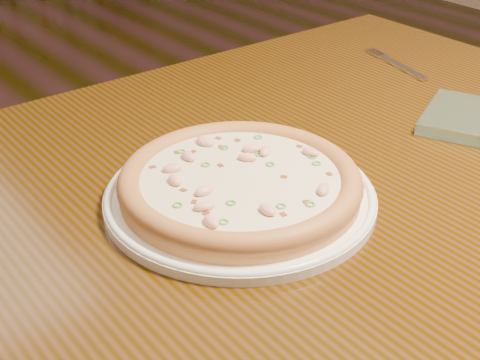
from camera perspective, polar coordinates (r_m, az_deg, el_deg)
hero_table at (r=0.97m, az=3.80°, el=-3.21°), size 1.20×0.80×0.75m
plate at (r=0.82m, az=0.00°, el=-1.29°), size 0.33×0.33×0.02m
pizza at (r=0.81m, az=-0.01°, el=-0.17°), size 0.30×0.30×0.03m
side_dish at (r=1.06m, az=19.61°, el=4.84°), size 0.20×0.20×0.02m
fork at (r=1.27m, az=13.29°, el=9.57°), size 0.06×0.17×0.00m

